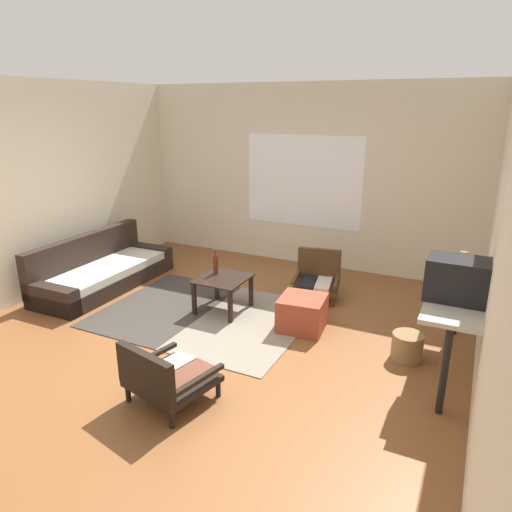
# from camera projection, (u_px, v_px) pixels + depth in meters

# --- Properties ---
(ground_plane) EXTENTS (7.80, 7.80, 0.00)m
(ground_plane) POSITION_uv_depth(u_px,v_px,m) (197.00, 346.00, 4.84)
(ground_plane) COLOR brown
(far_wall_with_window) EXTENTS (5.60, 0.13, 2.70)m
(far_wall_with_window) POSITION_uv_depth(u_px,v_px,m) (305.00, 176.00, 7.04)
(far_wall_with_window) COLOR beige
(far_wall_with_window) RESTS_ON ground
(side_wall_right) EXTENTS (0.12, 6.60, 2.70)m
(side_wall_right) POSITION_uv_depth(u_px,v_px,m) (505.00, 247.00, 3.57)
(side_wall_right) COLOR beige
(side_wall_right) RESTS_ON ground
(side_wall_left) EXTENTS (0.12, 6.60, 2.70)m
(side_wall_left) POSITION_uv_depth(u_px,v_px,m) (26.00, 192.00, 5.80)
(side_wall_left) COLOR beige
(side_wall_left) RESTS_ON ground
(area_rug) EXTENTS (2.39, 1.88, 0.01)m
(area_rug) POSITION_uv_depth(u_px,v_px,m) (205.00, 314.00, 5.55)
(area_rug) COLOR #38332D
(area_rug) RESTS_ON ground
(couch) EXTENTS (0.81, 2.04, 0.70)m
(couch) POSITION_uv_depth(u_px,v_px,m) (102.00, 271.00, 6.37)
(couch) COLOR black
(couch) RESTS_ON ground
(coffee_table) EXTENTS (0.57, 0.60, 0.42)m
(coffee_table) POSITION_uv_depth(u_px,v_px,m) (223.00, 284.00, 5.57)
(coffee_table) COLOR black
(coffee_table) RESTS_ON ground
(armchair_by_window) EXTENTS (0.65, 0.63, 0.59)m
(armchair_by_window) POSITION_uv_depth(u_px,v_px,m) (317.00, 277.00, 6.03)
(armchair_by_window) COLOR #472D19
(armchair_by_window) RESTS_ON ground
(armchair_striped_foreground) EXTENTS (0.75, 0.73, 0.56)m
(armchair_striped_foreground) POSITION_uv_depth(u_px,v_px,m) (165.00, 376.00, 3.84)
(armchair_striped_foreground) COLOR black
(armchair_striped_foreground) RESTS_ON ground
(ottoman_orange) EXTENTS (0.53, 0.53, 0.38)m
(ottoman_orange) POSITION_uv_depth(u_px,v_px,m) (302.00, 313.00, 5.16)
(ottoman_orange) COLOR #993D28
(ottoman_orange) RESTS_ON ground
(console_shelf) EXTENTS (0.48, 1.65, 0.81)m
(console_shelf) POSITION_uv_depth(u_px,v_px,m) (457.00, 297.00, 4.22)
(console_shelf) COLOR #B2AD9E
(console_shelf) RESTS_ON ground
(crt_television) EXTENTS (0.53, 0.35, 0.36)m
(crt_television) POSITION_uv_depth(u_px,v_px,m) (458.00, 279.00, 3.91)
(crt_television) COLOR black
(crt_television) RESTS_ON console_shelf
(clay_vase) EXTENTS (0.21, 0.21, 0.26)m
(clay_vase) POSITION_uv_depth(u_px,v_px,m) (462.00, 268.00, 4.42)
(clay_vase) COLOR brown
(clay_vase) RESTS_ON console_shelf
(glass_bottle) EXTENTS (0.06, 0.06, 0.30)m
(glass_bottle) POSITION_uv_depth(u_px,v_px,m) (216.00, 264.00, 5.63)
(glass_bottle) COLOR #5B2319
(glass_bottle) RESTS_ON coffee_table
(wicker_basket) EXTENTS (0.30, 0.30, 0.27)m
(wicker_basket) POSITION_uv_depth(u_px,v_px,m) (407.00, 347.00, 4.56)
(wicker_basket) COLOR olive
(wicker_basket) RESTS_ON ground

